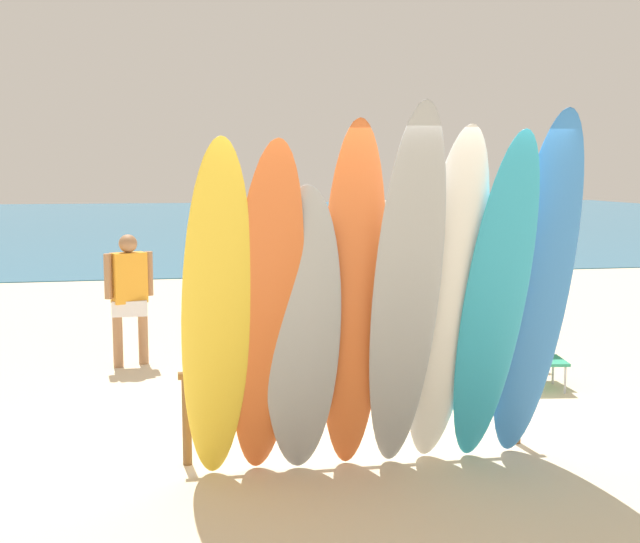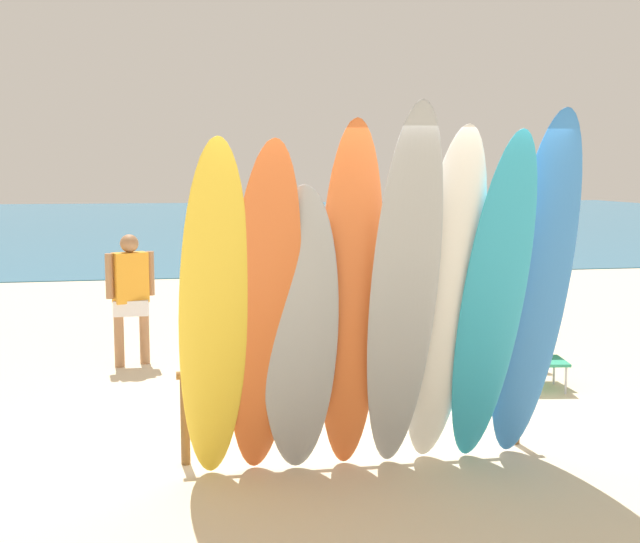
# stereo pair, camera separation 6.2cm
# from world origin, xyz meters

# --- Properties ---
(ground) EXTENTS (60.00, 60.00, 0.00)m
(ground) POSITION_xyz_m (0.00, 14.00, 0.00)
(ground) COLOR beige
(ocean_water) EXTENTS (60.00, 40.00, 0.02)m
(ocean_water) POSITION_xyz_m (0.00, 30.95, 0.01)
(ocean_water) COLOR teal
(ocean_water) RESTS_ON ground
(surfboard_rack) EXTENTS (2.79, 0.07, 0.72)m
(surfboard_rack) POSITION_xyz_m (0.00, 0.00, 0.56)
(surfboard_rack) COLOR brown
(surfboard_rack) RESTS_ON ground
(surfboard_yellow_0) EXTENTS (0.52, 0.91, 2.45)m
(surfboard_yellow_0) POSITION_xyz_m (-1.14, -0.62, 1.22)
(surfboard_yellow_0) COLOR yellow
(surfboard_yellow_0) RESTS_ON ground
(surfboard_orange_1) EXTENTS (0.56, 0.93, 2.44)m
(surfboard_orange_1) POSITION_xyz_m (-0.79, -0.58, 1.22)
(surfboard_orange_1) COLOR orange
(surfboard_orange_1) RESTS_ON ground
(surfboard_grey_2) EXTENTS (0.57, 0.71, 2.15)m
(surfboard_grey_2) POSITION_xyz_m (-0.53, -0.53, 1.07)
(surfboard_grey_2) COLOR #999EA3
(surfboard_grey_2) RESTS_ON ground
(surfboard_orange_3) EXTENTS (0.53, 0.80, 2.57)m
(surfboard_orange_3) POSITION_xyz_m (-0.18, -0.53, 1.29)
(surfboard_orange_3) COLOR orange
(surfboard_orange_3) RESTS_ON ground
(surfboard_grey_4) EXTENTS (0.53, 1.08, 2.67)m
(surfboard_grey_4) POSITION_xyz_m (0.16, -0.71, 1.34)
(surfboard_grey_4) COLOR #999EA3
(surfboard_grey_4) RESTS_ON ground
(surfboard_white_5) EXTENTS (0.51, 0.99, 2.53)m
(surfboard_white_5) POSITION_xyz_m (0.49, -0.61, 1.27)
(surfboard_white_5) COLOR white
(surfboard_white_5) RESTS_ON ground
(surfboard_teal_6) EXTENTS (0.48, 1.01, 2.50)m
(surfboard_teal_6) POSITION_xyz_m (0.83, -0.67, 1.25)
(surfboard_teal_6) COLOR #289EC6
(surfboard_teal_6) RESTS_ON ground
(surfboard_blue_7) EXTENTS (0.53, 0.89, 2.65)m
(surfboard_blue_7) POSITION_xyz_m (1.19, -0.57, 1.33)
(surfboard_blue_7) COLOR #337AD1
(surfboard_blue_7) RESTS_ON ground
(beachgoer_midbeach) EXTENTS (0.54, 0.32, 1.51)m
(beachgoer_midbeach) POSITION_xyz_m (-1.88, 3.37, 0.87)
(beachgoer_midbeach) COLOR #9E704C
(beachgoer_midbeach) RESTS_ON ground
(beachgoer_by_water) EXTENTS (0.66, 0.28, 1.74)m
(beachgoer_by_water) POSITION_xyz_m (2.28, 2.85, 1.00)
(beachgoer_by_water) COLOR beige
(beachgoer_by_water) RESTS_ON ground
(beachgoer_strolling) EXTENTS (0.62, 0.36, 1.72)m
(beachgoer_strolling) POSITION_xyz_m (2.24, 7.44, 0.99)
(beachgoer_strolling) COLOR tan
(beachgoer_strolling) RESTS_ON ground
(beachgoer_near_rack) EXTENTS (0.55, 0.31, 1.52)m
(beachgoer_near_rack) POSITION_xyz_m (1.57, 4.83, 0.87)
(beachgoer_near_rack) COLOR beige
(beachgoer_near_rack) RESTS_ON ground
(beachgoer_photographing) EXTENTS (0.55, 0.31, 1.51)m
(beachgoer_photographing) POSITION_xyz_m (2.02, 5.72, 0.87)
(beachgoer_photographing) COLOR #9E704C
(beachgoer_photographing) RESTS_ON ground
(beach_chair_red) EXTENTS (0.59, 0.75, 0.82)m
(beach_chair_red) POSITION_xyz_m (2.29, 1.72, 0.43)
(beach_chair_red) COLOR #B7B7BC
(beach_chair_red) RESTS_ON ground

